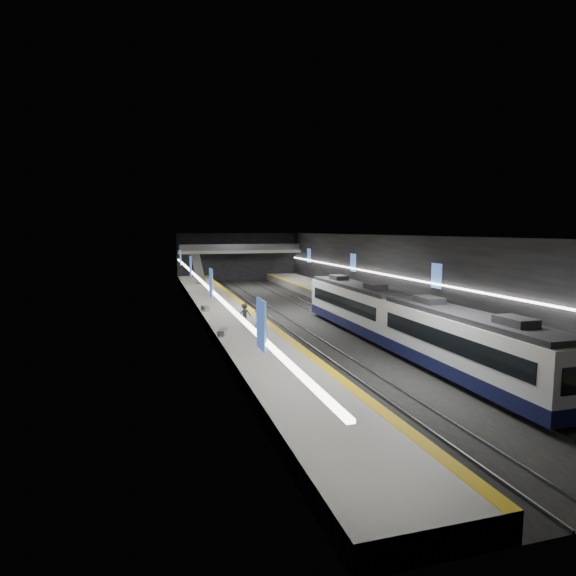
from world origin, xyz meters
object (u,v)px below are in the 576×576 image
object	(u,v)px
passenger_right_a	(500,339)
passenger_left_a	(258,314)
bench_right_far	(328,284)
passenger_left_b	(245,314)
train	(399,320)
bench_left_far	(205,308)
bench_left_near	(223,332)
escalator	(198,269)
bench_right_near	(535,343)

from	to	relation	value
passenger_right_a	passenger_left_a	bearing A→B (deg)	25.68
bench_right_far	passenger_left_b	xyz separation A→B (m)	(-15.87, -22.52, 0.59)
train	bench_left_far	xyz separation A→B (m)	(-12.00, 14.95, -1.00)
bench_left_far	bench_left_near	bearing A→B (deg)	-96.23
bench_left_far	passenger_left_a	size ratio (longest dim) A/B	0.94
escalator	passenger_left_a	size ratio (longest dim) A/B	4.64
passenger_left_a	bench_right_far	bearing A→B (deg)	129.19
train	bench_left_near	distance (m)	12.69
train	escalator	bearing A→B (deg)	103.80
train	bench_left_far	distance (m)	19.20
bench_right_near	passenger_left_a	world-z (taller)	passenger_left_a
passenger_left_a	passenger_right_a	bearing A→B (deg)	24.94
bench_left_far	bench_right_near	distance (m)	27.76
escalator	passenger_left_a	world-z (taller)	escalator
bench_left_far	bench_right_far	xyz separation A→B (m)	(18.18, 15.05, 0.04)
passenger_left_a	passenger_left_b	world-z (taller)	passenger_left_a
train	bench_left_near	size ratio (longest dim) A/B	17.74
bench_right_far	passenger_left_b	world-z (taller)	passenger_left_b
bench_right_far	passenger_left_b	bearing A→B (deg)	-139.79
bench_left_near	escalator	bearing A→B (deg)	104.78
train	bench_right_near	world-z (taller)	train
train	bench_left_near	xyz separation A→B (m)	(-12.00, 4.00, -0.99)
bench_left_near	train	bearing A→B (deg)	-0.55
bench_right_near	passenger_right_a	world-z (taller)	passenger_right_a
train	passenger_left_b	size ratio (longest dim) A/B	18.13
bench_left_far	bench_right_far	distance (m)	23.60
escalator	bench_left_far	bearing A→B (deg)	-94.44
train	passenger_left_b	xyz separation A→B (m)	(-9.69, 7.49, -0.37)
train	passenger_right_a	distance (m)	7.04
bench_left_far	passenger_left_a	world-z (taller)	passenger_left_a
bench_left_far	train	bearing A→B (deg)	-57.48
escalator	passenger_left_a	bearing A→B (deg)	-87.70
train	escalator	world-z (taller)	escalator
escalator	bench_right_near	bearing A→B (deg)	-69.78
escalator	bench_left_near	distance (m)	36.81
passenger_right_a	escalator	bearing A→B (deg)	-1.04
passenger_left_a	train	bearing A→B (deg)	32.83
train	escalator	xyz separation A→B (m)	(-10.00, 40.72, 0.70)
escalator	bench_right_far	world-z (taller)	escalator
bench_left_near	passenger_right_a	xyz separation A→B (m)	(15.55, -10.08, 0.70)
train	passenger_left_b	distance (m)	12.25
passenger_left_a	passenger_left_b	distance (m)	1.12
bench_left_near	bench_right_near	xyz separation A→B (m)	(18.96, -9.32, 0.02)
bench_right_far	escalator	bearing A→B (deg)	131.88
bench_right_near	train	bearing A→B (deg)	132.58
train	bench_left_far	bearing A→B (deg)	128.74
escalator	passenger_left_b	size ratio (longest dim) A/B	4.83
bench_right_near	passenger_left_b	world-z (taller)	passenger_left_b
bench_left_near	passenger_right_a	size ratio (longest dim) A/B	0.93
train	bench_right_far	bearing A→B (deg)	78.36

